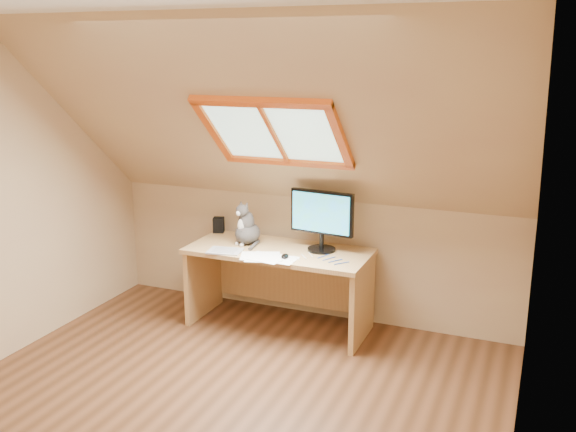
% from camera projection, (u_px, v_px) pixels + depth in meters
% --- Properties ---
extents(ground, '(3.50, 3.50, 0.00)m').
position_uv_depth(ground, '(208.00, 416.00, 3.94)').
color(ground, brown).
rests_on(ground, ground).
extents(room_shell, '(3.52, 3.52, 2.41)m').
position_uv_depth(room_shell, '(191.00, 191.00, 3.49)').
color(room_shell, tan).
rests_on(room_shell, ground).
extents(desk, '(1.44, 0.63, 0.66)m').
position_uv_depth(desk, '(282.00, 272.00, 5.16)').
color(desk, tan).
rests_on(desk, ground).
extents(monitor, '(0.52, 0.22, 0.48)m').
position_uv_depth(monitor, '(322.00, 217.00, 4.94)').
color(monitor, black).
rests_on(monitor, desk).
extents(cat, '(0.27, 0.29, 0.36)m').
position_uv_depth(cat, '(247.00, 228.00, 5.16)').
color(cat, '#4B4543').
rests_on(cat, desk).
extents(desk_speaker, '(0.11, 0.11, 0.13)m').
position_uv_depth(desk_speaker, '(219.00, 225.00, 5.51)').
color(desk_speaker, black).
rests_on(desk_speaker, desk).
extents(graphics_tablet, '(0.29, 0.22, 0.01)m').
position_uv_depth(graphics_tablet, '(225.00, 251.00, 4.98)').
color(graphics_tablet, '#B2B2B7').
rests_on(graphics_tablet, desk).
extents(mouse, '(0.07, 0.11, 0.03)m').
position_uv_depth(mouse, '(285.00, 256.00, 4.83)').
color(mouse, black).
rests_on(mouse, desk).
extents(papers, '(0.35, 0.30, 0.01)m').
position_uv_depth(papers, '(265.00, 258.00, 4.82)').
color(papers, white).
rests_on(papers, desk).
extents(cables, '(0.51, 0.26, 0.01)m').
position_uv_depth(cables, '(319.00, 259.00, 4.80)').
color(cables, silver).
rests_on(cables, desk).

